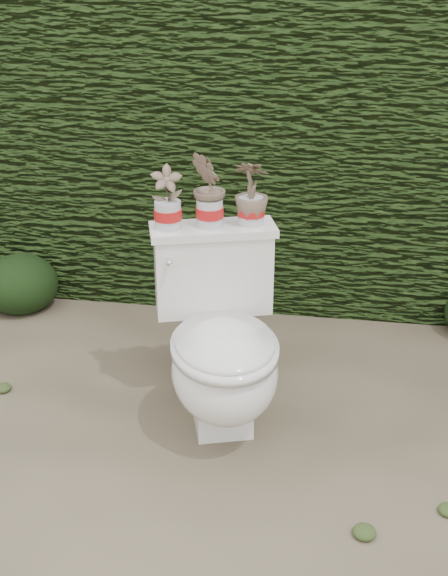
% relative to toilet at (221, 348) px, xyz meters
% --- Properties ---
extents(ground, '(60.00, 60.00, 0.00)m').
position_rel_toilet_xyz_m(ground, '(-0.12, -0.09, -0.36)').
color(ground, '#7B6D54').
rests_on(ground, ground).
extents(hedge, '(8.00, 1.00, 1.60)m').
position_rel_toilet_xyz_m(hedge, '(-0.12, 1.51, 0.44)').
color(hedge, '#294115').
rests_on(hedge, ground).
extents(toilet, '(0.63, 0.78, 0.78)m').
position_rel_toilet_xyz_m(toilet, '(0.00, 0.00, 0.00)').
color(toilet, white).
rests_on(toilet, ground).
extents(potted_plant_left, '(0.14, 0.11, 0.23)m').
position_rel_toilet_xyz_m(potted_plant_left, '(-0.24, 0.18, 0.54)').
color(potted_plant_left, '#226F24').
rests_on(potted_plant_left, toilet).
extents(potted_plant_center, '(0.16, 0.19, 0.29)m').
position_rel_toilet_xyz_m(potted_plant_center, '(-0.08, 0.23, 0.57)').
color(potted_plant_center, '#226F24').
rests_on(potted_plant_center, toilet).
extents(potted_plant_right, '(0.15, 0.15, 0.24)m').
position_rel_toilet_xyz_m(potted_plant_right, '(0.08, 0.27, 0.54)').
color(potted_plant_right, '#226F24').
rests_on(potted_plant_right, toilet).
extents(liriope_clump_1, '(0.41, 0.41, 0.32)m').
position_rel_toilet_xyz_m(liriope_clump_1, '(-1.25, 0.89, -0.19)').
color(liriope_clump_1, black).
rests_on(liriope_clump_1, ground).
extents(liriope_clump_2, '(0.41, 0.41, 0.33)m').
position_rel_toilet_xyz_m(liriope_clump_2, '(-0.20, 1.03, -0.19)').
color(liriope_clump_2, black).
rests_on(liriope_clump_2, ground).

